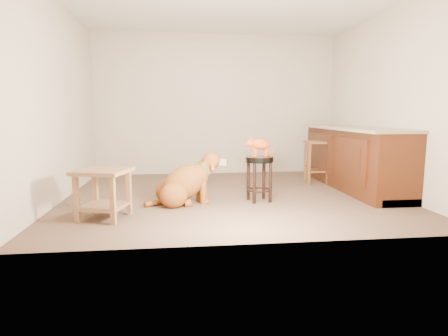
{
  "coord_description": "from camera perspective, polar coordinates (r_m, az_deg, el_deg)",
  "views": [
    {
      "loc": [
        -0.69,
        -5.11,
        1.14
      ],
      "look_at": [
        -0.14,
        -0.41,
        0.45
      ],
      "focal_mm": 30.0,
      "sensor_mm": 36.0,
      "label": 1
    }
  ],
  "objects": [
    {
      "name": "room_shell",
      "position": [
        5.19,
        1.03,
        14.23
      ],
      "size": [
        4.54,
        4.04,
        2.62
      ],
      "color": "beige",
      "rests_on": "ground"
    },
    {
      "name": "cabinet_run",
      "position": [
        6.06,
        19.13,
        1.21
      ],
      "size": [
        0.7,
        2.56,
        0.94
      ],
      "color": "#441E0C",
      "rests_on": "ground"
    },
    {
      "name": "padded_stool",
      "position": [
        4.88,
        5.4,
        -0.24
      ],
      "size": [
        0.36,
        0.36,
        0.59
      ],
      "rotation": [
        0.0,
        0.0,
        0.17
      ],
      "color": "black",
      "rests_on": "ground"
    },
    {
      "name": "wood_stool",
      "position": [
        6.34,
        13.92,
        1.01
      ],
      "size": [
        0.43,
        0.43,
        0.7
      ],
      "rotation": [
        0.0,
        0.0,
        -0.14
      ],
      "color": "brown",
      "rests_on": "ground"
    },
    {
      "name": "golden_retriever",
      "position": [
        4.76,
        -5.99,
        -2.42
      ],
      "size": [
        1.08,
        0.61,
        0.7
      ],
      "rotation": [
        0.0,
        0.0,
        0.25
      ],
      "color": "brown",
      "rests_on": "ground"
    },
    {
      "name": "side_table",
      "position": [
        4.26,
        -17.93,
        -2.66
      ],
      "size": [
        0.65,
        0.65,
        0.55
      ],
      "rotation": [
        0.0,
        0.0,
        -0.28
      ],
      "color": "brown",
      "rests_on": "ground"
    },
    {
      "name": "floor",
      "position": [
        5.29,
        0.98,
        -4.16
      ],
      "size": [
        4.5,
        4.0,
        0.01
      ],
      "primitive_type": "cube",
      "color": "brown",
      "rests_on": "ground"
    },
    {
      "name": "tabby_kitten",
      "position": [
        4.84,
        5.34,
        3.55
      ],
      "size": [
        0.43,
        0.22,
        0.28
      ],
      "rotation": [
        0.0,
        0.0,
        0.17
      ],
      "color": "#A73A10",
      "rests_on": "padded_stool"
    }
  ]
}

